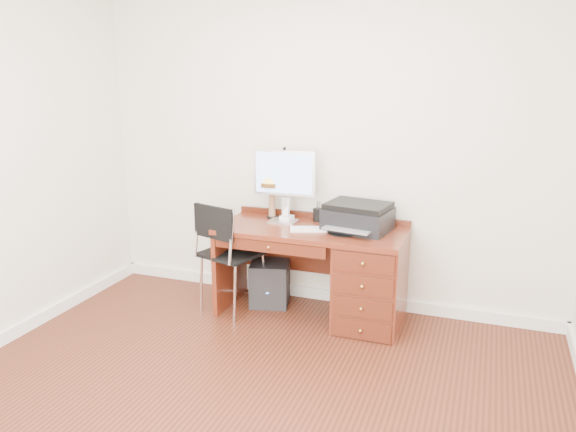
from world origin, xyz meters
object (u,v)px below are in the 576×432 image
at_px(leg_lamp, 272,178).
at_px(chair, 228,247).
at_px(printer, 358,217).
at_px(equipment_box, 270,283).
at_px(monitor, 285,177).
at_px(phone, 287,214).
at_px(desk, 349,272).

xyz_separation_m(leg_lamp, chair, (-0.24, -0.37, -0.53)).
height_order(printer, equipment_box, printer).
bearing_deg(equipment_box, monitor, -1.47).
relative_size(printer, equipment_box, 1.46).
relative_size(phone, chair, 0.22).
bearing_deg(desk, equipment_box, 172.46).
distance_m(leg_lamp, equipment_box, 0.92).
distance_m(printer, leg_lamp, 0.82).
xyz_separation_m(desk, leg_lamp, (-0.74, 0.19, 0.69)).
xyz_separation_m(chair, equipment_box, (0.25, 0.28, -0.38)).
relative_size(leg_lamp, phone, 2.35).
xyz_separation_m(phone, chair, (-0.39, -0.33, -0.24)).
xyz_separation_m(printer, leg_lamp, (-0.77, 0.11, 0.24)).
height_order(desk, printer, printer).
distance_m(desk, printer, 0.45).
bearing_deg(monitor, desk, -15.31).
xyz_separation_m(desk, chair, (-0.98, -0.18, 0.16)).
xyz_separation_m(desk, printer, (0.04, 0.08, 0.45)).
bearing_deg(chair, desk, 27.01).
distance_m(printer, chair, 1.09).
bearing_deg(monitor, printer, -7.86).
xyz_separation_m(desk, equipment_box, (-0.73, 0.10, -0.23)).
xyz_separation_m(desk, monitor, (-0.60, 0.12, 0.71)).
relative_size(desk, monitor, 2.51).
height_order(desk, equipment_box, desk).
distance_m(monitor, phone, 0.32).
bearing_deg(equipment_box, chair, -146.65).
xyz_separation_m(monitor, printer, (0.64, -0.05, -0.27)).
bearing_deg(printer, monitor, -175.10).
distance_m(desk, phone, 0.73).
bearing_deg(equipment_box, desk, -21.62).
height_order(desk, phone, phone).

